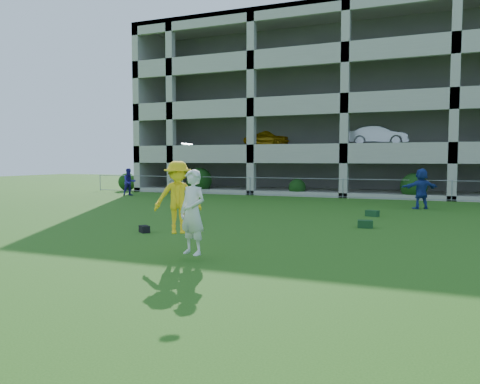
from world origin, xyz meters
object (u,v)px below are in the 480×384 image
at_px(bystander_a, 129,182).
at_px(parking_garage, 363,111).
at_px(bystander_d, 421,189).
at_px(frisbee_contest, 183,202).
at_px(bystander_b, 176,184).

bearing_deg(bystander_a, parking_garage, -12.85).
bearing_deg(bystander_d, parking_garage, -100.45).
relative_size(bystander_a, frisbee_contest, 0.68).
bearing_deg(bystander_d, frisbee_contest, 40.75).
bearing_deg(bystander_b, bystander_d, -9.70).
bearing_deg(bystander_b, bystander_a, 156.82).
bearing_deg(bystander_b, frisbee_contest, -67.59).
distance_m(bystander_d, parking_garage, 15.11).
distance_m(bystander_a, parking_garage, 18.45).
xyz_separation_m(bystander_a, bystander_b, (4.10, -1.12, -0.01)).
height_order(bystander_a, parking_garage, parking_garage).
relative_size(bystander_d, parking_garage, 0.06).
bearing_deg(parking_garage, bystander_b, -124.39).
bearing_deg(bystander_a, bystander_b, -70.62).
distance_m(bystander_b, frisbee_contest, 16.47).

